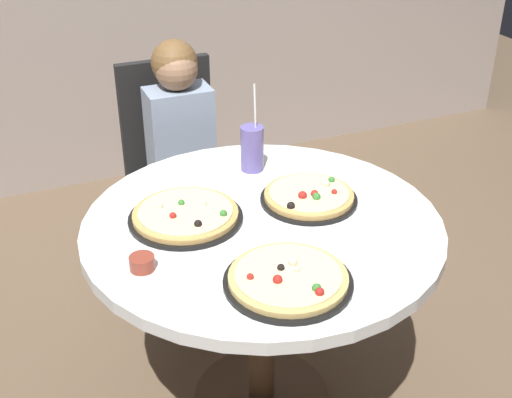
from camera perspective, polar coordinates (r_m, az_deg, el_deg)
ground_plane at (r=2.53m, az=0.46°, el=-16.49°), size 8.00×8.00×0.00m
dining_table at (r=2.12m, az=0.53°, el=-4.40°), size 1.10×1.10×0.75m
chair_wooden at (r=2.95m, az=-6.88°, el=3.36°), size 0.41×0.41×0.95m
diner_child at (r=2.82m, az=-5.77°, el=1.01°), size 0.26×0.41×1.08m
pizza_veggie at (r=2.16m, az=4.51°, el=0.20°), size 0.31×0.31×0.05m
pizza_cheese at (r=2.07m, az=-5.97°, el=-1.38°), size 0.35×0.35×0.05m
pizza_pepperoni at (r=1.78m, az=2.74°, el=-6.78°), size 0.35×0.35×0.05m
soda_cup at (r=2.33m, az=-0.33°, el=4.32°), size 0.08×0.08×0.31m
sauce_bowl at (r=1.86m, az=-9.62°, el=-5.35°), size 0.07×0.07×0.04m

